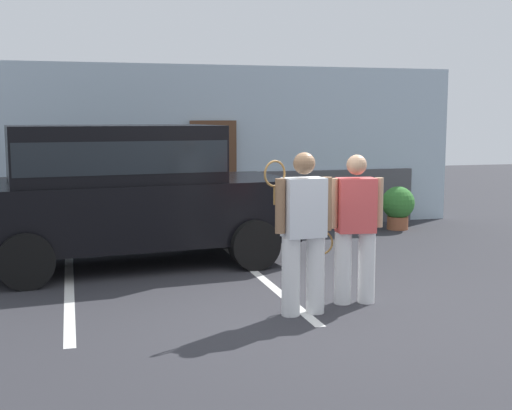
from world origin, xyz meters
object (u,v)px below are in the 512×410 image
at_px(potted_plant_by_porch, 346,206).
at_px(potted_plant_secondary, 398,206).
at_px(parked_suv, 125,188).
at_px(tennis_player_woman, 355,227).
at_px(tennis_player_man, 303,231).

relative_size(potted_plant_by_porch, potted_plant_secondary, 0.96).
xyz_separation_m(parked_suv, potted_plant_by_porch, (4.40, 2.20, -0.70)).
bearing_deg(parked_suv, potted_plant_secondary, 13.54).
distance_m(tennis_player_woman, potted_plant_by_porch, 5.40).
bearing_deg(potted_plant_by_porch, parked_suv, -153.37).
bearing_deg(potted_plant_secondary, potted_plant_by_porch, 160.82).
height_order(tennis_player_woman, potted_plant_secondary, tennis_player_woman).
distance_m(parked_suv, potted_plant_secondary, 5.71).
bearing_deg(tennis_player_woman, potted_plant_by_porch, -104.76).
xyz_separation_m(potted_plant_by_porch, potted_plant_secondary, (0.95, -0.33, 0.02)).
bearing_deg(tennis_player_man, tennis_player_woman, -164.54).
distance_m(tennis_player_man, tennis_player_woman, 0.78).
bearing_deg(potted_plant_secondary, tennis_player_woman, -122.20).
distance_m(parked_suv, tennis_player_woman, 3.70).
bearing_deg(tennis_player_woman, potted_plant_secondary, -115.25).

